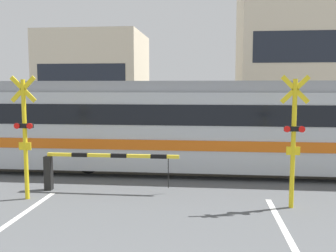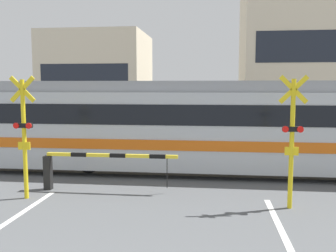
{
  "view_description": "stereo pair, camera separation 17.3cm",
  "coord_description": "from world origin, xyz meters",
  "px_view_note": "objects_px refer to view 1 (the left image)",
  "views": [
    {
      "loc": [
        1.3,
        -2.33,
        2.92
      ],
      "look_at": [
        0.0,
        9.98,
        1.6
      ],
      "focal_mm": 40.0,
      "sensor_mm": 36.0,
      "label": 1
    },
    {
      "loc": [
        1.48,
        -2.31,
        2.92
      ],
      "look_at": [
        0.0,
        9.98,
        1.6
      ],
      "focal_mm": 40.0,
      "sensor_mm": 36.0,
      "label": 2
    }
  ],
  "objects_px": {
    "commuter_train": "(267,124)",
    "crossing_signal_left": "(25,132)",
    "crossing_barrier_far": "(227,139)",
    "pedestrian": "(166,125)",
    "crossing_barrier_near": "(84,164)",
    "crossing_signal_right": "(294,136)"
  },
  "relations": [
    {
      "from": "crossing_signal_left",
      "to": "crossing_barrier_far",
      "type": "bearing_deg",
      "value": 49.02
    },
    {
      "from": "crossing_signal_left",
      "to": "pedestrian",
      "type": "bearing_deg",
      "value": 76.17
    },
    {
      "from": "crossing_barrier_far",
      "to": "pedestrian",
      "type": "relative_size",
      "value": 2.39
    },
    {
      "from": "commuter_train",
      "to": "crossing_barrier_far",
      "type": "height_order",
      "value": "commuter_train"
    },
    {
      "from": "crossing_barrier_far",
      "to": "crossing_barrier_near",
      "type": "bearing_deg",
      "value": -128.02
    },
    {
      "from": "commuter_train",
      "to": "crossing_signal_left",
      "type": "xyz_separation_m",
      "value": [
        -6.64,
        -3.7,
        0.1
      ]
    },
    {
      "from": "crossing_barrier_near",
      "to": "crossing_signal_left",
      "type": "bearing_deg",
      "value": -144.51
    },
    {
      "from": "commuter_train",
      "to": "pedestrian",
      "type": "height_order",
      "value": "commuter_train"
    },
    {
      "from": "commuter_train",
      "to": "crossing_signal_left",
      "type": "height_order",
      "value": "crossing_signal_left"
    },
    {
      "from": "crossing_signal_left",
      "to": "pedestrian",
      "type": "height_order",
      "value": "crossing_signal_left"
    },
    {
      "from": "crossing_signal_left",
      "to": "crossing_signal_right",
      "type": "height_order",
      "value": "same"
    },
    {
      "from": "pedestrian",
      "to": "crossing_barrier_far",
      "type": "bearing_deg",
      "value": -53.28
    },
    {
      "from": "crossing_barrier_near",
      "to": "pedestrian",
      "type": "bearing_deg",
      "value": 82.19
    },
    {
      "from": "crossing_barrier_far",
      "to": "crossing_signal_left",
      "type": "distance_m",
      "value": 8.36
    },
    {
      "from": "crossing_barrier_far",
      "to": "crossing_signal_right",
      "type": "xyz_separation_m",
      "value": [
        1.23,
        -6.27,
        0.99
      ]
    },
    {
      "from": "crossing_signal_left",
      "to": "crossing_barrier_near",
      "type": "bearing_deg",
      "value": 35.49
    },
    {
      "from": "crossing_signal_left",
      "to": "crossing_signal_right",
      "type": "bearing_deg",
      "value": 0.0
    },
    {
      "from": "crossing_barrier_near",
      "to": "pedestrian",
      "type": "distance_m",
      "value": 9.41
    },
    {
      "from": "crossing_barrier_near",
      "to": "crossing_barrier_far",
      "type": "height_order",
      "value": "same"
    },
    {
      "from": "crossing_barrier_far",
      "to": "crossing_signal_left",
      "type": "relative_size",
      "value": 1.19
    },
    {
      "from": "crossing_barrier_near",
      "to": "crossing_signal_left",
      "type": "relative_size",
      "value": 1.19
    },
    {
      "from": "crossing_barrier_near",
      "to": "crossing_barrier_far",
      "type": "distance_m",
      "value": 6.84
    }
  ]
}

